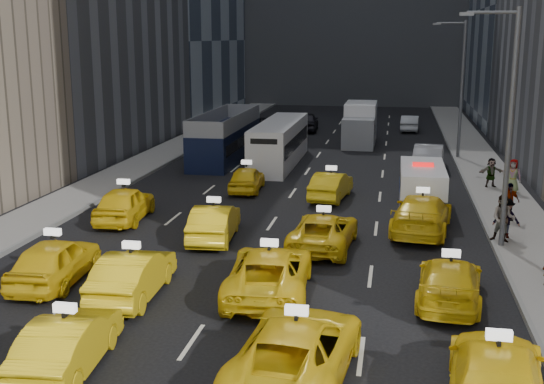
# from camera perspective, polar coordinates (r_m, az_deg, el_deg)

# --- Properties ---
(ground) EXTENTS (160.00, 160.00, 0.00)m
(ground) POSITION_cam_1_polar(r_m,az_deg,el_deg) (17.05, -8.76, -15.10)
(ground) COLOR black
(ground) RESTS_ON ground
(sidewalk_west) EXTENTS (3.00, 90.00, 0.15)m
(sidewalk_west) POSITION_cam_1_polar(r_m,az_deg,el_deg) (42.91, -11.25, 2.04)
(sidewalk_west) COLOR gray
(sidewalk_west) RESTS_ON ground
(sidewalk_east) EXTENTS (3.00, 90.00, 0.15)m
(sidewalk_east) POSITION_cam_1_polar(r_m,az_deg,el_deg) (40.32, 17.76, 0.98)
(sidewalk_east) COLOR gray
(sidewalk_east) RESTS_ON ground
(curb_west) EXTENTS (0.15, 90.00, 0.18)m
(curb_west) POSITION_cam_1_polar(r_m,az_deg,el_deg) (42.40, -9.43, 2.01)
(curb_west) COLOR slate
(curb_west) RESTS_ON ground
(curb_east) EXTENTS (0.15, 90.00, 0.18)m
(curb_east) POSITION_cam_1_polar(r_m,az_deg,el_deg) (40.15, 15.71, 1.09)
(curb_east) COLOR slate
(curb_east) RESTS_ON ground
(streetlight_near) EXTENTS (2.15, 0.22, 9.00)m
(streetlight_near) POSITION_cam_1_polar(r_m,az_deg,el_deg) (26.66, 19.08, 5.64)
(streetlight_near) COLOR #595B60
(streetlight_near) RESTS_ON ground
(streetlight_far) EXTENTS (2.15, 0.22, 9.00)m
(streetlight_far) POSITION_cam_1_polar(r_m,az_deg,el_deg) (46.46, 15.47, 8.67)
(streetlight_far) COLOR #595B60
(streetlight_far) RESTS_ON ground
(taxi_5) EXTENTS (1.84, 4.34, 1.39)m
(taxi_5) POSITION_cam_1_polar(r_m,az_deg,el_deg) (17.63, -16.73, -12.01)
(taxi_5) COLOR yellow
(taxi_5) RESTS_ON ground
(taxi_6) EXTENTS (3.01, 5.69, 1.52)m
(taxi_6) POSITION_cam_1_polar(r_m,az_deg,el_deg) (16.49, 2.05, -13.00)
(taxi_6) COLOR yellow
(taxi_6) RESTS_ON ground
(taxi_7) EXTENTS (2.67, 5.32, 1.48)m
(taxi_7) POSITION_cam_1_polar(r_m,az_deg,el_deg) (16.12, 18.21, -14.40)
(taxi_7) COLOR yellow
(taxi_7) RESTS_ON ground
(taxi_8) EXTENTS (2.10, 4.61, 1.54)m
(taxi_8) POSITION_cam_1_polar(r_m,az_deg,el_deg) (23.59, -17.72, -5.50)
(taxi_8) COLOR yellow
(taxi_8) RESTS_ON ground
(taxi_9) EXTENTS (1.74, 4.53, 1.47)m
(taxi_9) POSITION_cam_1_polar(r_m,az_deg,el_deg) (21.76, -11.57, -6.77)
(taxi_9) COLOR yellow
(taxi_9) RESTS_ON ground
(taxi_10) EXTENTS (2.86, 5.53, 1.49)m
(taxi_10) POSITION_cam_1_polar(r_m,az_deg,el_deg) (21.50, -0.21, -6.71)
(taxi_10) COLOR yellow
(taxi_10) RESTS_ON ground
(taxi_11) EXTENTS (2.32, 4.80, 1.35)m
(taxi_11) POSITION_cam_1_polar(r_m,az_deg,el_deg) (21.64, 14.63, -7.23)
(taxi_11) COLOR yellow
(taxi_11) RESTS_ON ground
(taxi_12) EXTENTS (2.24, 4.69, 1.55)m
(taxi_12) POSITION_cam_1_polar(r_m,az_deg,el_deg) (30.66, -12.24, -0.97)
(taxi_12) COLOR yellow
(taxi_12) RESTS_ON ground
(taxi_13) EXTENTS (1.92, 4.49, 1.44)m
(taxi_13) POSITION_cam_1_polar(r_m,az_deg,el_deg) (27.28, -4.85, -2.55)
(taxi_13) COLOR yellow
(taxi_13) RESTS_ON ground
(taxi_14) EXTENTS (2.51, 4.95, 1.34)m
(taxi_14) POSITION_cam_1_polar(r_m,az_deg,el_deg) (26.23, 4.33, -3.29)
(taxi_14) COLOR yellow
(taxi_14) RESTS_ON ground
(taxi_15) EXTENTS (2.90, 5.70, 1.59)m
(taxi_15) POSITION_cam_1_polar(r_m,az_deg,el_deg) (28.87, 12.42, -1.80)
(taxi_15) COLOR yellow
(taxi_15) RESTS_ON ground
(taxi_16) EXTENTS (1.79, 3.98, 1.33)m
(taxi_16) POSITION_cam_1_polar(r_m,az_deg,el_deg) (35.81, -2.13, 1.12)
(taxi_16) COLOR yellow
(taxi_16) RESTS_ON ground
(taxi_17) EXTENTS (1.98, 4.29, 1.36)m
(taxi_17) POSITION_cam_1_polar(r_m,az_deg,el_deg) (34.18, 4.96, 0.54)
(taxi_17) COLOR yellow
(taxi_17) RESTS_ON ground
(nypd_van) EXTENTS (2.32, 5.35, 2.25)m
(nypd_van) POSITION_cam_1_polar(r_m,az_deg,el_deg) (32.53, 12.43, 0.25)
(nypd_van) COLOR silver
(nypd_van) RESTS_ON ground
(double_decker) EXTENTS (2.90, 10.78, 3.11)m
(double_decker) POSITION_cam_1_polar(r_m,az_deg,el_deg) (45.07, -3.89, 4.66)
(double_decker) COLOR black
(double_decker) RESTS_ON ground
(city_bus) EXTENTS (2.64, 10.64, 2.73)m
(city_bus) POSITION_cam_1_polar(r_m,az_deg,el_deg) (43.35, 0.64, 4.10)
(city_bus) COLOR silver
(city_bus) RESTS_ON ground
(box_truck) EXTENTS (2.48, 6.76, 3.06)m
(box_truck) POSITION_cam_1_polar(r_m,az_deg,el_deg) (51.98, 7.38, 5.64)
(box_truck) COLOR silver
(box_truck) RESTS_ON ground
(misc_car_0) EXTENTS (2.10, 4.97, 1.59)m
(misc_car_0) POSITION_cam_1_polar(r_m,az_deg,el_deg) (42.78, 12.97, 2.91)
(misc_car_0) COLOR #A1A2A8
(misc_car_0) RESTS_ON ground
(misc_car_1) EXTENTS (3.27, 6.06, 1.62)m
(misc_car_1) POSITION_cam_1_polar(r_m,az_deg,el_deg) (55.25, -1.09, 5.44)
(misc_car_1) COLOR black
(misc_car_1) RESTS_ON ground
(misc_car_2) EXTENTS (2.58, 5.08, 1.41)m
(misc_car_2) POSITION_cam_1_polar(r_m,az_deg,el_deg) (59.66, 7.40, 5.79)
(misc_car_2) COLOR slate
(misc_car_2) RESTS_ON ground
(misc_car_3) EXTENTS (2.25, 4.93, 1.64)m
(misc_car_3) POSITION_cam_1_polar(r_m,az_deg,el_deg) (58.87, 2.89, 5.90)
(misc_car_3) COLOR black
(misc_car_3) RESTS_ON ground
(misc_car_4) EXTENTS (1.66, 4.23, 1.37)m
(misc_car_4) POSITION_cam_1_polar(r_m,az_deg,el_deg) (59.97, 11.46, 5.66)
(misc_car_4) COLOR #ADB1B5
(misc_car_4) RESTS_ON ground
(pedestrian_1) EXTENTS (1.00, 0.72, 1.86)m
(pedestrian_1) POSITION_cam_1_polar(r_m,az_deg,el_deg) (27.85, 18.78, -2.12)
(pedestrian_1) COLOR gray
(pedestrian_1) RESTS_ON sidewalk_east
(pedestrian_2) EXTENTS (1.03, 0.43, 1.60)m
(pedestrian_2) POSITION_cam_1_polar(r_m,az_deg,el_deg) (28.47, 19.02, -2.09)
(pedestrian_2) COLOR gray
(pedestrian_2) RESTS_ON sidewalk_east
(pedestrian_3) EXTENTS (1.07, 0.73, 1.66)m
(pedestrian_3) POSITION_cam_1_polar(r_m,az_deg,el_deg) (31.20, 19.19, -0.77)
(pedestrian_3) COLOR gray
(pedestrian_3) RESTS_ON sidewalk_east
(pedestrian_4) EXTENTS (0.95, 0.73, 1.72)m
(pedestrian_4) POSITION_cam_1_polar(r_m,az_deg,el_deg) (36.94, 19.51, 1.29)
(pedestrian_4) COLOR gray
(pedestrian_4) RESTS_ON sidewalk_east
(pedestrian_5) EXTENTS (1.49, 0.77, 1.54)m
(pedestrian_5) POSITION_cam_1_polar(r_m,az_deg,el_deg) (37.94, 17.86, 1.57)
(pedestrian_5) COLOR gray
(pedestrian_5) RESTS_ON sidewalk_east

